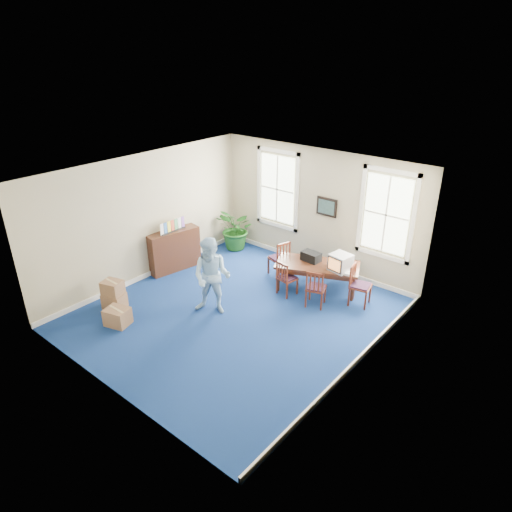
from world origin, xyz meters
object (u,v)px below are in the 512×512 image
Objects in this scene: credenza at (174,250)px; cardboard_boxes at (122,295)px; crt_tv at (341,262)px; man at (212,277)px; conference_table at (317,276)px; chair_near_left at (287,278)px; potted_plant at (237,229)px.

cardboard_boxes is (0.61, -2.13, -0.19)m from credenza.
crt_tv is 3.04m from man.
man is (-1.23, -2.40, 0.56)m from conference_table.
man is at bearing 74.20° from chair_near_left.
credenza reaches higher than conference_table.
credenza is (-3.53, -1.51, 0.22)m from conference_table.
man is at bearing 36.23° from cardboard_boxes.
potted_plant reaches higher than cardboard_boxes.
cardboard_boxes reaches higher than conference_table.
man reaches higher than credenza.
potted_plant is at bearing -177.57° from crt_tv.
credenza reaches higher than crt_tv.
man is 2.49m from credenza.
credenza is at bearing 106.05° from cardboard_boxes.
crt_tv is at bearing 46.38° from cardboard_boxes.
cardboard_boxes is at bearing 59.38° from chair_near_left.
cardboard_boxes is (0.19, -4.16, -0.26)m from potted_plant.
cardboard_boxes is at bearing -123.81° from crt_tv.
cardboard_boxes is (-2.51, -2.95, -0.08)m from chair_near_left.
cardboard_boxes is (-1.69, -1.24, -0.54)m from man.
crt_tv is 1.31m from chair_near_left.
man is 1.44× the size of potted_plant.
crt_tv reaches higher than cardboard_boxes.
conference_table is 1.57× the size of cardboard_boxes.
man is at bearing -10.66° from credenza.
crt_tv is at bearing 27.96° from man.
conference_table is 4.06× the size of crt_tv.
man is (-1.82, -2.44, 0.01)m from crt_tv.
chair_near_left is at bearing 39.09° from man.
crt_tv is at bearing -7.38° from potted_plant.
man is 1.27× the size of credenza.
chair_near_left is at bearing 25.32° from credenza.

